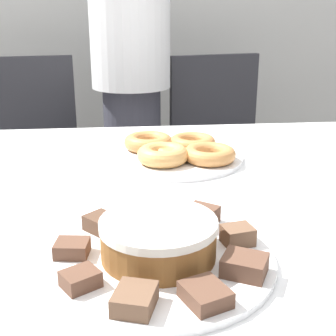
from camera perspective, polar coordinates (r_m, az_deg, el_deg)
table at (r=0.95m, az=-2.06°, el=-7.44°), size 1.62×1.10×0.76m
person_standing at (r=1.86m, az=-4.53°, el=11.71°), size 0.31×0.31×1.64m
office_chair_left at (r=1.98m, az=-16.18°, el=-1.31°), size 0.50×0.50×0.92m
office_chair_right at (r=1.99m, az=7.07°, el=-0.57°), size 0.53×0.53×0.92m
plate_cake at (r=0.68m, az=-1.15°, el=-11.07°), size 0.33×0.33×0.01m
plate_donuts at (r=1.13m, az=0.68°, el=1.35°), size 0.33×0.33×0.01m
frosted_cake at (r=0.66m, az=-1.17°, el=-8.56°), size 0.17×0.17×0.06m
lamington_0 at (r=0.58m, az=4.57°, el=-15.12°), size 0.07×0.07×0.02m
lamington_1 at (r=0.64m, az=9.31°, el=-11.62°), size 0.07×0.07×0.03m
lamington_2 at (r=0.71m, az=8.49°, el=-8.11°), size 0.05×0.05×0.03m
lamington_3 at (r=0.77m, az=3.92°, el=-5.90°), size 0.07×0.07×0.03m
lamington_4 at (r=0.78m, az=-2.26°, el=-5.48°), size 0.04×0.05×0.02m
lamington_5 at (r=0.75m, az=-8.10°, el=-6.67°), size 0.06×0.06×0.02m
lamington_6 at (r=0.69m, az=-11.61°, el=-9.56°), size 0.05×0.05×0.02m
lamington_7 at (r=0.62m, az=-10.63°, el=-13.17°), size 0.06×0.06×0.02m
lamington_8 at (r=0.57m, az=-4.08°, el=-15.67°), size 0.06×0.07×0.02m
donut_0 at (r=1.12m, az=0.69°, el=2.29°), size 0.12×0.12×0.03m
donut_1 at (r=1.17m, az=2.99°, el=3.15°), size 0.12×0.12×0.03m
donut_2 at (r=1.17m, az=-2.41°, el=3.19°), size 0.12×0.12×0.04m
donut_3 at (r=1.06m, az=-0.64°, el=1.63°), size 0.12×0.12×0.04m
donut_4 at (r=1.08m, az=5.10°, el=1.69°), size 0.12×0.12×0.03m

